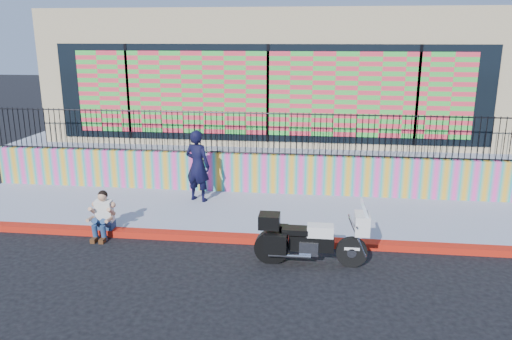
# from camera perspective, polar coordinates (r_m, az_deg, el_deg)

# --- Properties ---
(ground) EXTENTS (90.00, 90.00, 0.00)m
(ground) POSITION_cam_1_polar(r_m,az_deg,el_deg) (11.31, -0.87, -8.22)
(ground) COLOR black
(ground) RESTS_ON ground
(red_curb) EXTENTS (16.00, 0.30, 0.15)m
(red_curb) POSITION_cam_1_polar(r_m,az_deg,el_deg) (11.28, -0.87, -7.87)
(red_curb) COLOR red
(red_curb) RESTS_ON ground
(sidewalk) EXTENTS (16.00, 3.00, 0.15)m
(sidewalk) POSITION_cam_1_polar(r_m,az_deg,el_deg) (12.81, 0.16, -5.00)
(sidewalk) COLOR gray
(sidewalk) RESTS_ON ground
(mural_wall) EXTENTS (16.00, 0.20, 1.10)m
(mural_wall) POSITION_cam_1_polar(r_m,az_deg,el_deg) (14.13, 0.95, -0.40)
(mural_wall) COLOR #EC3E9D
(mural_wall) RESTS_ON sidewalk
(metal_fence) EXTENTS (15.80, 0.04, 1.20)m
(metal_fence) POSITION_cam_1_polar(r_m,az_deg,el_deg) (13.86, 0.97, 4.19)
(metal_fence) COLOR black
(metal_fence) RESTS_ON mural_wall
(elevated_platform) EXTENTS (16.00, 10.00, 1.25)m
(elevated_platform) POSITION_cam_1_polar(r_m,az_deg,el_deg) (19.08, 2.60, 3.47)
(elevated_platform) COLOR gray
(elevated_platform) RESTS_ON ground
(storefront_building) EXTENTS (14.00, 8.06, 4.00)m
(storefront_building) POSITION_cam_1_polar(r_m,az_deg,el_deg) (18.51, 2.64, 11.31)
(storefront_building) COLOR tan
(storefront_building) RESTS_ON elevated_platform
(police_motorcycle) EXTENTS (2.23, 0.74, 1.39)m
(police_motorcycle) POSITION_cam_1_polar(r_m,az_deg,el_deg) (10.11, 6.11, -7.66)
(police_motorcycle) COLOR black
(police_motorcycle) RESTS_ON ground
(police_officer) EXTENTS (0.82, 0.67, 1.94)m
(police_officer) POSITION_cam_1_polar(r_m,az_deg,el_deg) (13.40, -6.69, 0.50)
(police_officer) COLOR black
(police_officer) RESTS_ON sidewalk
(seated_man) EXTENTS (0.54, 0.71, 1.06)m
(seated_man) POSITION_cam_1_polar(r_m,az_deg,el_deg) (11.91, -17.18, -5.38)
(seated_man) COLOR navy
(seated_man) RESTS_ON ground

